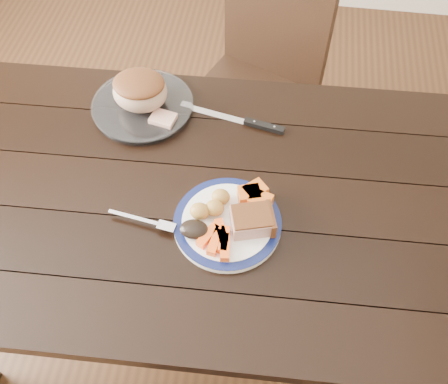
# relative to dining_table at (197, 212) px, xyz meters

# --- Properties ---
(ground) EXTENTS (4.00, 4.00, 0.00)m
(ground) POSITION_rel_dining_table_xyz_m (0.00, 0.00, -0.66)
(ground) COLOR #472B16
(ground) RESTS_ON ground
(dining_table) EXTENTS (1.63, 0.96, 0.75)m
(dining_table) POSITION_rel_dining_table_xyz_m (0.00, 0.00, 0.00)
(dining_table) COLOR black
(dining_table) RESTS_ON ground
(chair_far) EXTENTS (0.55, 0.56, 0.93)m
(chair_far) POSITION_rel_dining_table_xyz_m (0.11, 0.73, -0.13)
(chair_far) COLOR black
(chair_far) RESTS_ON ground
(dinner_plate) EXTENTS (0.27, 0.27, 0.02)m
(dinner_plate) POSITION_rel_dining_table_xyz_m (0.10, -0.08, 0.10)
(dinner_plate) COLOR white
(dinner_plate) RESTS_ON dining_table
(plate_rim) EXTENTS (0.27, 0.27, 0.02)m
(plate_rim) POSITION_rel_dining_table_xyz_m (0.10, -0.08, 0.11)
(plate_rim) COLOR #0D1442
(plate_rim) RESTS_ON dinner_plate
(serving_platter) EXTENTS (0.29, 0.29, 0.02)m
(serving_platter) POSITION_rel_dining_table_xyz_m (-0.21, 0.28, 0.10)
(serving_platter) COLOR white
(serving_platter) RESTS_ON dining_table
(pork_slice) EXTENTS (0.12, 0.10, 0.04)m
(pork_slice) POSITION_rel_dining_table_xyz_m (0.16, -0.09, 0.13)
(pork_slice) COLOR tan
(pork_slice) RESTS_ON dinner_plate
(roasted_potatoes) EXTENTS (0.09, 0.09, 0.04)m
(roasted_potatoes) POSITION_rel_dining_table_xyz_m (0.05, -0.06, 0.13)
(roasted_potatoes) COLOR gold
(roasted_potatoes) RESTS_ON dinner_plate
(carrot_batons) EXTENTS (0.09, 0.11, 0.02)m
(carrot_batons) POSITION_rel_dining_table_xyz_m (0.08, -0.15, 0.12)
(carrot_batons) COLOR #FD5A15
(carrot_batons) RESTS_ON dinner_plate
(pumpkin_wedges) EXTENTS (0.10, 0.09, 0.04)m
(pumpkin_wedges) POSITION_rel_dining_table_xyz_m (0.16, -0.01, 0.13)
(pumpkin_wedges) COLOR orange
(pumpkin_wedges) RESTS_ON dinner_plate
(dark_mushroom) EXTENTS (0.07, 0.05, 0.03)m
(dark_mushroom) POSITION_rel_dining_table_xyz_m (0.02, -0.13, 0.13)
(dark_mushroom) COLOR black
(dark_mushroom) RESTS_ON dinner_plate
(fork) EXTENTS (0.18, 0.04, 0.00)m
(fork) POSITION_rel_dining_table_xyz_m (-0.10, -0.11, 0.11)
(fork) COLOR silver
(fork) RESTS_ON dinner_plate
(roast_joint) EXTENTS (0.16, 0.14, 0.10)m
(roast_joint) POSITION_rel_dining_table_xyz_m (-0.21, 0.28, 0.16)
(roast_joint) COLOR tan
(roast_joint) RESTS_ON serving_platter
(cut_slice) EXTENTS (0.08, 0.07, 0.02)m
(cut_slice) POSITION_rel_dining_table_xyz_m (-0.13, 0.23, 0.12)
(cut_slice) COLOR tan
(cut_slice) RESTS_ON serving_platter
(carving_knife) EXTENTS (0.32, 0.09, 0.01)m
(carving_knife) POSITION_rel_dining_table_xyz_m (0.12, 0.27, 0.10)
(carving_knife) COLOR silver
(carving_knife) RESTS_ON dining_table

